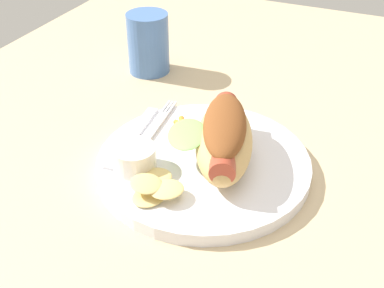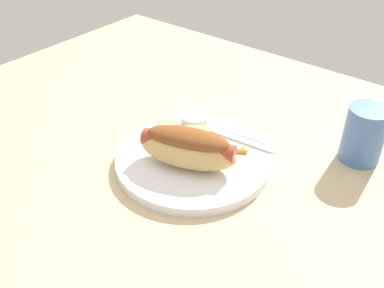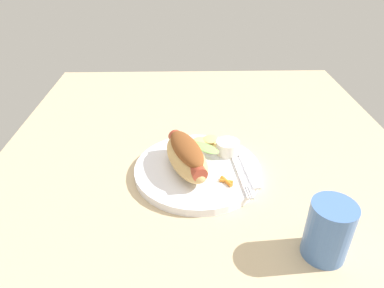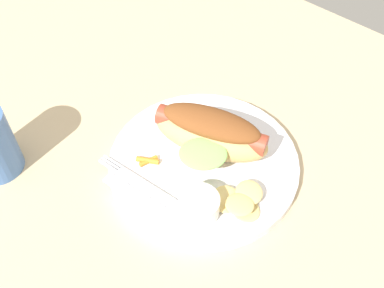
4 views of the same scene
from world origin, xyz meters
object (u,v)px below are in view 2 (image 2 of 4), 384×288
object	(u,v)px
sauce_ramekin	(194,122)
chips_pile	(167,128)
hot_dog	(188,147)
plate	(193,159)
knife	(230,130)
fork	(231,137)
carrot_garnish	(238,151)
drinking_cup	(364,134)

from	to	relation	value
sauce_ramekin	chips_pile	bearing A→B (deg)	-126.67
hot_dog	plate	bearing A→B (deg)	89.66
knife	chips_pile	xyz separation A→B (cm)	(-8.28, -7.34, 0.67)
plate	chips_pile	world-z (taller)	chips_pile
sauce_ramekin	fork	xyz separation A→B (cm)	(6.70, 1.63, -1.20)
hot_dog	carrot_garnish	distance (cm)	9.08
sauce_ramekin	carrot_garnish	size ratio (longest dim) A/B	1.66
plate	drinking_cup	size ratio (longest dim) A/B	2.64
plate	hot_dog	xyz separation A→B (cm)	(0.72, -2.15, 4.10)
fork	carrot_garnish	world-z (taller)	carrot_garnish
hot_dog	fork	size ratio (longest dim) A/B	1.05
plate	sauce_ramekin	size ratio (longest dim) A/B	5.11
drinking_cup	hot_dog	bearing A→B (deg)	-134.41
knife	drinking_cup	world-z (taller)	drinking_cup
sauce_ramekin	carrot_garnish	xyz separation A→B (cm)	(10.03, -1.32, -1.06)
chips_pile	carrot_garnish	bearing A→B (deg)	11.80
carrot_garnish	drinking_cup	world-z (taller)	drinking_cup
carrot_garnish	fork	bearing A→B (deg)	138.51
chips_pile	carrot_garnish	world-z (taller)	chips_pile
plate	fork	xyz separation A→B (cm)	(1.89, 8.11, 1.00)
sauce_ramekin	drinking_cup	xyz separation A→B (cm)	(25.47, 11.72, 1.77)
chips_pile	hot_dog	bearing A→B (deg)	-28.22
plate	fork	bearing A→B (deg)	76.90
knife	carrot_garnish	xyz separation A→B (cm)	(4.76, -4.62, 0.16)
carrot_garnish	knife	bearing A→B (deg)	135.89
knife	plate	bearing A→B (deg)	-98.90
fork	drinking_cup	world-z (taller)	drinking_cup
hot_dog	knife	xyz separation A→B (cm)	(-0.27, 11.93, -3.12)
fork	hot_dog	bearing A→B (deg)	-101.98
fork	carrot_garnish	size ratio (longest dim) A/B	5.37
plate	knife	xyz separation A→B (cm)	(0.46, 9.78, 0.98)
chips_pile	carrot_garnish	xyz separation A→B (cm)	(13.04, 2.72, -0.51)
knife	carrot_garnish	size ratio (longest dim) A/B	4.70
sauce_ramekin	carrot_garnish	distance (cm)	10.17
hot_dog	chips_pile	size ratio (longest dim) A/B	2.25
knife	carrot_garnish	distance (cm)	6.63
hot_dog	drinking_cup	distance (cm)	28.48
plate	knife	bearing A→B (deg)	87.33
knife	chips_pile	distance (cm)	11.09
chips_pile	carrot_garnish	distance (cm)	13.33
fork	chips_pile	size ratio (longest dim) A/B	2.13
plate	carrot_garnish	bearing A→B (deg)	44.69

